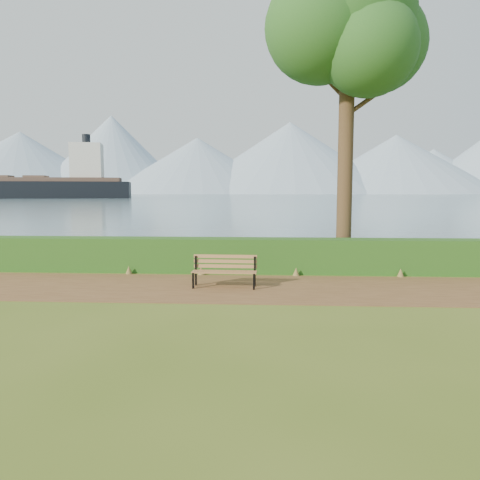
{
  "coord_description": "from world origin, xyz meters",
  "views": [
    {
      "loc": [
        0.78,
        -11.04,
        2.39
      ],
      "look_at": [
        0.06,
        1.2,
        1.1
      ],
      "focal_mm": 35.0,
      "sensor_mm": 36.0,
      "label": 1
    }
  ],
  "objects": [
    {
      "name": "mountains",
      "position": [
        -9.17,
        406.05,
        27.7
      ],
      "size": [
        585.0,
        190.0,
        70.0
      ],
      "color": "#849BB1",
      "rests_on": "ground"
    },
    {
      "name": "tree",
      "position": [
        3.11,
        3.37,
        7.27
      ],
      "size": [
        4.89,
        4.07,
        9.78
      ],
      "rotation": [
        0.0,
        0.0,
        0.15
      ],
      "color": "#342015",
      "rests_on": "ground"
    },
    {
      "name": "bench",
      "position": [
        -0.27,
        0.39,
        0.46
      ],
      "size": [
        1.61,
        0.51,
        0.8
      ],
      "rotation": [
        0.0,
        0.0,
        -0.02
      ],
      "color": "black",
      "rests_on": "ground"
    },
    {
      "name": "cargo_ship",
      "position": [
        -78.6,
        134.46,
        3.39
      ],
      "size": [
        75.52,
        28.39,
        22.71
      ],
      "rotation": [
        0.0,
        0.0,
        0.23
      ],
      "color": "black",
      "rests_on": "ground"
    },
    {
      "name": "hedge",
      "position": [
        0.0,
        2.6,
        0.5
      ],
      "size": [
        32.0,
        0.85,
        1.0
      ],
      "primitive_type": "cube",
      "color": "#153F12",
      "rests_on": "ground"
    },
    {
      "name": "ground",
      "position": [
        0.0,
        0.0,
        0.0
      ],
      "size": [
        140.0,
        140.0,
        0.0
      ],
      "primitive_type": "plane",
      "color": "#495D1A",
      "rests_on": "ground"
    },
    {
      "name": "path",
      "position": [
        0.0,
        0.3,
        0.01
      ],
      "size": [
        40.0,
        3.4,
        0.01
      ],
      "primitive_type": "cube",
      "color": "brown",
      "rests_on": "ground"
    },
    {
      "name": "water",
      "position": [
        0.0,
        260.0,
        0.01
      ],
      "size": [
        700.0,
        510.0,
        0.0
      ],
      "primitive_type": "cube",
      "color": "#3F5965",
      "rests_on": "ground"
    }
  ]
}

